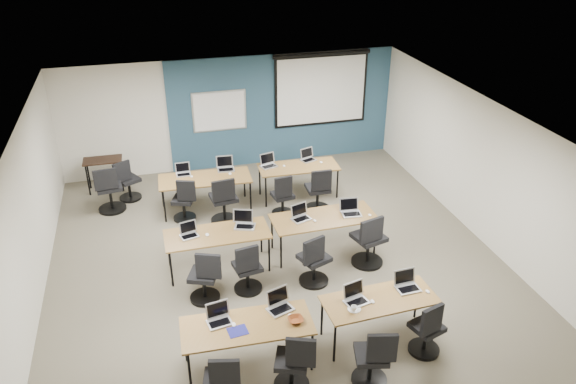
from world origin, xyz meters
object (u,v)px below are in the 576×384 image
object	(u,v)px
laptop_0	(219,317)
projector_screen	(321,85)
laptop_1	(279,304)
task_chair_8	(185,203)
training_table_back_left	(205,180)
task_chair_11	(318,193)
task_chair_4	(205,280)
laptop_6	(300,215)
training_table_front_left	(247,328)
utility_table	(103,164)
task_chair_1	(294,366)
laptop_9	(225,166)
task_chair_5	(248,272)
laptop_11	(308,157)
task_chair_7	(369,244)
whiteboard	(219,111)
training_table_back_right	(298,168)
laptop_2	(355,297)
laptop_10	(268,163)
task_chair_10	(283,199)
training_table_mid_left	(217,236)
laptop_4	(189,232)
task_chair_2	(373,361)
training_table_mid_right	(324,219)
task_chair_3	(427,332)
task_chair_9	(224,204)
laptop_8	(183,172)
task_chair_6	(314,264)
laptop_3	(407,284)
laptop_7	(350,210)
spare_chair_a	(127,184)

from	to	relation	value
laptop_0	projector_screen	bearing A→B (deg)	51.64
laptop_1	task_chair_8	bearing A→B (deg)	83.97
training_table_back_left	task_chair_11	distance (m)	2.39
task_chair_4	laptop_6	bearing A→B (deg)	49.12
laptop_1	laptop_6	size ratio (longest dim) A/B	1.05
training_table_front_left	utility_table	world-z (taller)	utility_table
task_chair_1	laptop_9	distance (m)	5.61
task_chair_4	task_chair_5	bearing A→B (deg)	26.50
laptop_11	task_chair_7	bearing A→B (deg)	-106.21
whiteboard	training_table_back_right	distance (m)	2.51
laptop_2	task_chair_7	xyz separation A→B (m)	(0.96, 1.76, -0.36)
laptop_10	task_chair_5	bearing A→B (deg)	-125.95
training_table_front_left	task_chair_4	distance (m)	1.67
task_chair_10	training_table_mid_left	bearing A→B (deg)	-144.37
laptop_0	task_chair_10	world-z (taller)	laptop_0
laptop_0	laptop_4	distance (m)	2.34
laptop_4	utility_table	world-z (taller)	laptop_4
task_chair_1	laptop_11	size ratio (longest dim) A/B	3.02
task_chair_2	task_chair_10	size ratio (longest dim) A/B	1.03
training_table_mid_right	laptop_2	size ratio (longest dim) A/B	5.70
laptop_0	training_table_back_right	bearing A→B (deg)	52.20
task_chair_7	training_table_mid_right	bearing A→B (deg)	120.21
task_chair_5	laptop_9	world-z (taller)	laptop_9
projector_screen	laptop_0	distance (m)	7.49
task_chair_3	laptop_2	bearing A→B (deg)	131.93
task_chair_5	task_chair_10	bearing A→B (deg)	53.07
task_chair_10	utility_table	world-z (taller)	task_chair_10
training_table_back_right	task_chair_9	xyz separation A→B (m)	(-1.77, -0.72, -0.25)
laptop_11	task_chair_11	distance (m)	1.09
laptop_6	training_table_back_left	bearing A→B (deg)	106.14
task_chair_1	laptop_8	bearing A→B (deg)	119.96
training_table_back_left	laptop_2	distance (m)	4.85
whiteboard	laptop_9	bearing A→B (deg)	-95.80
laptop_2	laptop_9	bearing A→B (deg)	88.38
training_table_mid_right	projector_screen	bearing A→B (deg)	71.69
training_table_mid_right	task_chair_8	xyz separation A→B (m)	(-2.36, 1.83, -0.30)
task_chair_3	laptop_10	size ratio (longest dim) A/B	2.76
utility_table	training_table_mid_left	bearing A→B (deg)	-60.84
utility_table	task_chair_6	bearing A→B (deg)	-51.83
training_table_back_left	training_table_back_right	xyz separation A→B (m)	(2.04, 0.05, -0.01)
task_chair_6	task_chair_8	xyz separation A→B (m)	(-1.89, 2.76, -0.02)
task_chair_11	training_table_mid_left	bearing A→B (deg)	-145.15
laptop_3	task_chair_4	world-z (taller)	laptop_3
laptop_7	spare_chair_a	bearing A→B (deg)	148.47
laptop_8	task_chair_11	distance (m)	2.88
laptop_4	laptop_10	size ratio (longest dim) A/B	0.87
task_chair_5	task_chair_11	bearing A→B (deg)	40.22
laptop_2	task_chair_5	distance (m)	2.05
training_table_mid_right	task_chair_1	xyz separation A→B (m)	(-1.43, -3.09, -0.29)
laptop_0	task_chair_5	distance (m)	1.69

